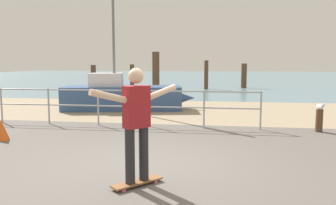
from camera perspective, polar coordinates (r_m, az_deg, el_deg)
The scene contains 15 objects.
ground_plane at distance 5.08m, azimuth -4.91°, elevation -14.22°, with size 24.00×10.00×0.04m, color #605B56.
beach_strip at distance 12.79m, azimuth 3.39°, elevation -1.37°, with size 24.00×6.00×0.04m, color tan.
sea_surface at distance 40.66m, azimuth 6.91°, elevation 4.21°, with size 72.00×50.00×0.04m, color slate.
railing_fence at distance 10.15m, azimuth -15.61°, elevation 0.20°, with size 10.55×0.05×1.05m.
sailboat at distance 12.99m, azimuth -6.91°, elevation 1.05°, with size 5.06×2.18×5.64m.
skateboard at distance 5.13m, azimuth -5.17°, elevation -13.17°, with size 0.69×0.73×0.08m.
skateboarder at distance 4.89m, azimuth -5.29°, elevation -2.65°, with size 1.04×1.13×1.65m.
bollard_short at distance 9.64m, azimuth 23.96°, elevation -2.84°, with size 0.18×0.18×0.60m, color #513826.
seagull at distance 9.57m, azimuth 24.10°, elevation -0.62°, with size 0.17×0.49×0.18m.
groyne_post_0 at distance 23.89m, azimuth -12.36°, elevation 4.23°, with size 0.35×0.35×1.61m, color #513826.
groyne_post_1 at distance 23.71m, azimuth -6.04°, elevation 4.37°, with size 0.30×0.30×1.64m, color #513826.
groyne_post_2 at distance 18.52m, azimuth -2.05°, elevation 4.83°, with size 0.39×0.39×2.35m, color #513826.
groyne_post_3 at distance 22.76m, azimuth 6.40°, elevation 4.61°, with size 0.27×0.27×1.91m, color #513826.
groyne_post_4 at distance 24.26m, azimuth 12.58°, elevation 4.38°, with size 0.39×0.39×1.70m, color #513826.
traffic_cone at distance 8.77m, azimuth -26.10°, elevation -4.19°, with size 0.36×0.36×0.50m, color #E55919.
Camera 1 is at (1.11, -5.61, 1.82)m, focal length 36.44 mm.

